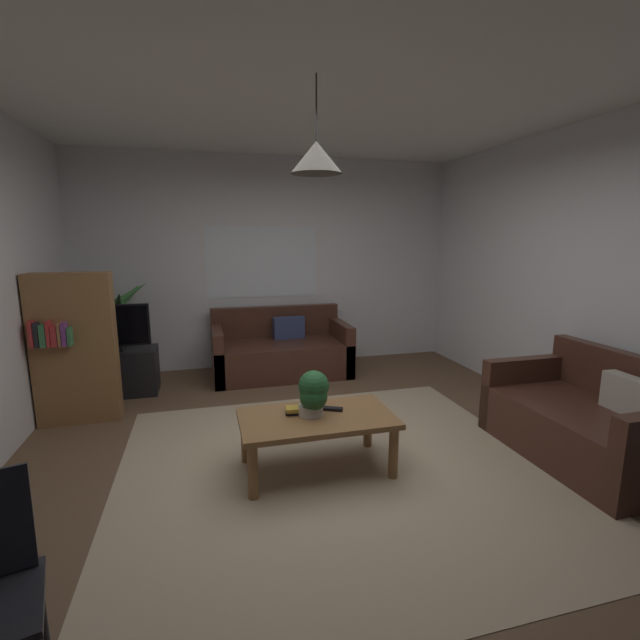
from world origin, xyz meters
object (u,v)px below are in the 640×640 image
tv_stand (115,372)px  potted_palm_corner (118,334)px  couch_right_side (587,424)px  remote_on_table_0 (332,409)px  book_on_table_0 (294,412)px  potted_plant_on_table (313,393)px  couch_under_window (281,353)px  tv (110,327)px  bookshelf_corner (74,348)px  book_on_table_1 (294,409)px  pendant_lamp (316,157)px  coffee_table (317,424)px

tv_stand → potted_palm_corner: bearing=92.5°
couch_right_side → potted_palm_corner: size_ratio=1.09×
couch_right_side → remote_on_table_0: (-1.95, 0.43, 0.16)m
book_on_table_0 → potted_palm_corner: size_ratio=0.09×
book_on_table_0 → potted_plant_on_table: 0.22m
book_on_table_0 → remote_on_table_0: bearing=-2.0°
couch_under_window → potted_plant_on_table: 2.41m
couch_right_side → tv: tv is taller
couch_right_side → book_on_table_0: (-2.25, 0.44, 0.16)m
couch_under_window → bookshelf_corner: bookshelf_corner is taller
book_on_table_0 → book_on_table_1: book_on_table_1 is taller
potted_palm_corner → couch_right_side: bearing=-37.6°
tv_stand → couch_right_side: bearing=-33.1°
potted_plant_on_table → bookshelf_corner: size_ratio=0.24×
remote_on_table_0 → potted_plant_on_table: potted_plant_on_table is taller
book_on_table_0 → bookshelf_corner: (-1.77, 1.36, 0.27)m
potted_palm_corner → pendant_lamp: 3.55m
couch_under_window → book_on_table_0: couch_under_window is taller
book_on_table_0 → book_on_table_1: (-0.00, -0.00, 0.03)m
book_on_table_0 → potted_plant_on_table: (0.13, -0.07, 0.16)m
couch_under_window → potted_palm_corner: bearing=173.6°
couch_right_side → pendant_lamp: size_ratio=2.30×
book_on_table_0 → tv_stand: (-1.59, 2.05, -0.19)m
couch_under_window → book_on_table_0: (-0.31, -2.31, 0.17)m
book_on_table_0 → tv_stand: size_ratio=0.13×
coffee_table → potted_palm_corner: 3.16m
tv → potted_plant_on_table: bearing=-50.7°
bookshelf_corner → potted_palm_corner: bearing=81.9°
potted_palm_corner → tv_stand: bearing=-87.5°
book_on_table_1 → bookshelf_corner: (-1.77, 1.36, 0.24)m
remote_on_table_0 → tv_stand: 2.80m
remote_on_table_0 → bookshelf_corner: (-2.07, 1.37, 0.27)m
tv → potted_palm_corner: bearing=92.3°
potted_palm_corner → pendant_lamp: size_ratio=2.12×
book_on_table_0 → bookshelf_corner: size_ratio=0.09×
book_on_table_1 → pendant_lamp: size_ratio=0.18×
coffee_table → tv_stand: 2.76m
potted_plant_on_table → tv_stand: potted_plant_on_table is taller
tv → potted_palm_corner: (-0.02, 0.49, -0.17)m
tv_stand → pendant_lamp: bearing=-50.7°
remote_on_table_0 → tv_stand: size_ratio=0.18×
couch_under_window → pendant_lamp: 3.09m
coffee_table → tv_stand: bearing=129.3°
book_on_table_0 → potted_palm_corner: bearing=122.5°
book_on_table_1 → potted_plant_on_table: bearing=-27.0°
book_on_table_0 → tv: tv is taller
remote_on_table_0 → potted_palm_corner: 3.17m
tv_stand → pendant_lamp: 3.39m
book_on_table_0 → potted_plant_on_table: potted_plant_on_table is taller
remote_on_table_0 → bookshelf_corner: bookshelf_corner is taller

